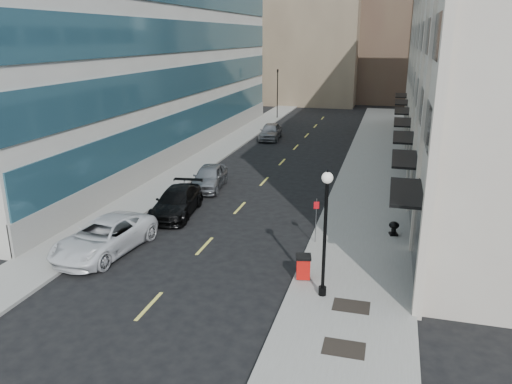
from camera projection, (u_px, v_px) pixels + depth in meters
The scene contains 19 objects.
ground at pixel (123, 334), 17.53m from camera, with size 160.00×160.00×0.00m, color black.
sidewalk_right at pixel (370, 188), 34.02m from camera, with size 5.00×80.00×0.15m, color gray.
sidewalk_left at pixel (181, 174), 37.55m from camera, with size 3.00×80.00×0.15m, color gray.
building_left at pixel (108, 36), 43.40m from camera, with size 16.14×46.00×20.00m.
skyline_tan_near at pixel (317, 9), 76.92m from camera, with size 14.00×18.00×28.00m, color #867558.
skyline_tan_far at pixel (269, 30), 89.54m from camera, with size 12.00×14.00×22.00m, color #867558.
skyline_stone at pixel (468, 36), 70.74m from camera, with size 10.00×14.00×20.00m, color beige.
grate_mid at pixel (344, 348), 16.49m from camera, with size 1.40×1.00×0.01m, color black.
grate_far at pixel (351, 306), 19.07m from camera, with size 1.40×1.00×0.01m, color black.
road_centerline at pixel (253, 193), 33.17m from camera, with size 0.15×68.20×0.01m.
traffic_signal at pixel (278, 72), 61.38m from camera, with size 0.66×0.66×6.98m.
car_white_van at pixel (104, 237), 23.90m from camera, with size 2.70×5.87×1.63m, color silver.
car_black_pickup at pixel (177, 202), 29.09m from camera, with size 2.16×5.31×1.54m, color black.
car_silver_sedan at pixel (209, 177), 34.04m from camera, with size 1.93×4.79×1.63m, color gray.
car_grey_sedan at pixel (270, 131), 50.30m from camera, with size 1.92×4.78×1.63m, color gray.
trash_bin at pixel (303, 266), 21.12m from camera, with size 0.76×0.78×1.05m.
lamppost at pixel (325, 223), 19.00m from camera, with size 0.43×0.43×5.19m.
sign_post at pixel (316, 214), 24.57m from camera, with size 0.26×0.11×2.28m.
urn_planter at pixel (394, 227), 25.75m from camera, with size 0.53×0.53×0.73m.
Camera 1 is at (8.53, -13.45, 10.03)m, focal length 35.00 mm.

